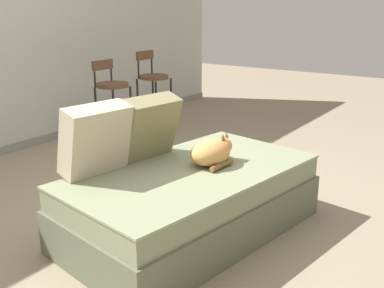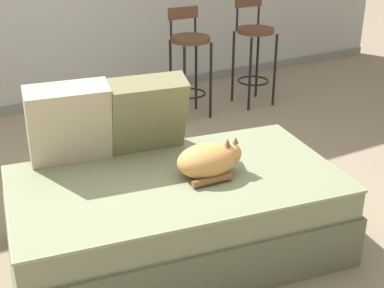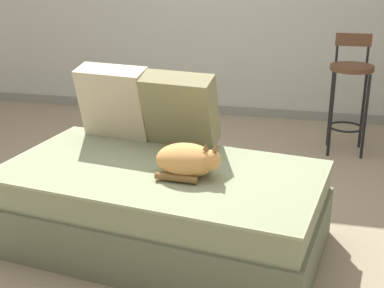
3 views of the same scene
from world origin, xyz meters
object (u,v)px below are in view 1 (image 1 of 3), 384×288
(throw_pillow_corner, at_px, (96,139))
(bar_stool_near_window, at_px, (112,96))
(couch, at_px, (191,200))
(cat, at_px, (212,152))
(throw_pillow_middle, at_px, (148,127))
(bar_stool_by_doorway, at_px, (153,87))

(throw_pillow_corner, distance_m, bar_stool_near_window, 1.99)
(couch, height_order, cat, cat)
(couch, distance_m, bar_stool_near_window, 2.10)
(cat, bearing_deg, throw_pillow_middle, 109.00)
(throw_pillow_corner, distance_m, cat, 0.78)
(cat, relative_size, bar_stool_near_window, 0.37)
(throw_pillow_middle, bearing_deg, couch, -92.18)
(couch, relative_size, bar_stool_by_doorway, 1.87)
(throw_pillow_corner, distance_m, bar_stool_by_doorway, 2.54)
(bar_stool_by_doorway, bearing_deg, bar_stool_near_window, -179.99)
(throw_pillow_middle, xyz_separation_m, cat, (0.15, -0.44, -0.14))
(couch, xyz_separation_m, cat, (0.16, -0.06, 0.31))
(cat, bearing_deg, couch, 161.41)
(throw_pillow_middle, distance_m, bar_stool_by_doorway, 2.23)
(throw_pillow_middle, distance_m, cat, 0.48)
(couch, bearing_deg, bar_stool_near_window, 59.07)
(couch, xyz_separation_m, bar_stool_near_window, (1.07, 1.78, 0.35))
(throw_pillow_corner, bearing_deg, bar_stool_by_doorway, 31.66)
(cat, distance_m, bar_stool_near_window, 2.04)
(couch, distance_m, throw_pillow_middle, 0.59)
(throw_pillow_corner, xyz_separation_m, bar_stool_near_window, (1.48, 1.33, -0.11))
(couch, xyz_separation_m, throw_pillow_middle, (0.01, 0.38, 0.45))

